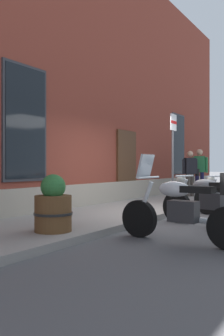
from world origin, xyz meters
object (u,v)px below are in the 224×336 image
Objects in this scene: motorcycle_silver_touring at (188,206)px; pedestrian_dark_jacket at (190,171)px; parking_sign at (173,146)px; barrel_planter at (53,207)px; pedestrian_striped_shirt at (199,169)px; motorcycle_grey_naked at (209,201)px.

pedestrian_dark_jacket is (6.59, 2.46, 0.44)m from motorcycle_silver_touring.
barrel_planter is at bearing 179.42° from parking_sign.
motorcycle_silver_touring is 1.24× the size of pedestrian_striped_shirt.
barrel_planter is (-0.84, 1.93, -0.06)m from motorcycle_silver_touring.
pedestrian_striped_shirt is at bearing 21.01° from motorcycle_grey_naked.
pedestrian_dark_jacket is at bearing 11.68° from parking_sign.
parking_sign is at bearing 38.19° from motorcycle_grey_naked.
pedestrian_striped_shirt is at bearing 8.27° from parking_sign.
barrel_planter is at bearing 113.56° from motorcycle_silver_touring.
pedestrian_striped_shirt reaches higher than motorcycle_grey_naked.
motorcycle_silver_touring is 0.99× the size of motorcycle_grey_naked.
barrel_planter is at bearing -175.87° from pedestrian_dark_jacket.
motorcycle_silver_touring is at bearing -66.44° from barrel_planter.
motorcycle_grey_naked is at bearing -158.99° from pedestrian_striped_shirt.
motorcycle_grey_naked is 3.03m from barrel_planter.
pedestrian_dark_jacket reaches higher than motorcycle_silver_touring.
motorcycle_silver_touring is 1.32× the size of pedestrian_dark_jacket.
barrel_planter is (-8.19, -0.47, -0.56)m from pedestrian_striped_shirt.
pedestrian_dark_jacket is at bearing 4.13° from barrel_planter.
parking_sign is at bearing -168.32° from pedestrian_dark_jacket.
pedestrian_striped_shirt is 3.67m from parking_sign.
pedestrian_dark_jacket is 1.73× the size of barrel_planter.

